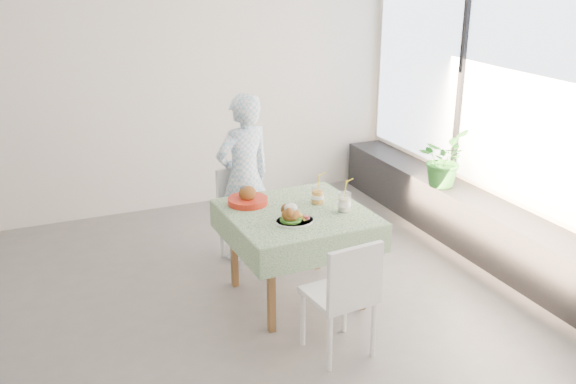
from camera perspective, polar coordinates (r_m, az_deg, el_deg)
name	(u,v)px	position (r m, az deg, el deg)	size (l,w,h in m)	color
floor	(191,329)	(4.87, -8.64, -11.93)	(6.00, 6.00, 0.00)	#625F5C
wall_back	(117,82)	(6.70, -14.92, 9.43)	(6.00, 0.02, 2.80)	white
wall_front	(372,341)	(2.14, 7.45, -12.98)	(6.00, 0.02, 2.80)	white
wall_right	(533,106)	(5.76, 20.92, 7.13)	(0.02, 5.00, 2.80)	white
window_pane	(534,77)	(5.70, 21.01, 9.56)	(0.01, 4.80, 2.18)	#D1E0F9
window_ledge	(498,236)	(5.97, 18.16, -3.76)	(0.40, 4.80, 0.50)	black
cafe_table	(296,244)	(5.02, 0.75, -4.69)	(1.07, 1.07, 0.74)	brown
chair_far	(246,232)	(5.77, -3.71, -3.54)	(0.46, 0.46, 0.83)	white
chair_near	(339,318)	(4.45, 4.57, -11.07)	(0.44, 0.44, 0.86)	white
diner	(244,178)	(5.63, -3.94, 1.26)	(0.55, 0.36, 1.50)	#8ABADE
main_dish	(293,216)	(4.68, 0.42, -2.17)	(0.29, 0.29, 0.15)	white
juice_cup_orange	(318,195)	(5.04, 2.64, -0.30)	(0.10, 0.10, 0.29)	white
juice_cup_lemonade	(344,203)	(4.90, 5.02, -0.94)	(0.10, 0.10, 0.29)	white
second_dish	(248,199)	(5.04, -3.60, -0.60)	(0.31, 0.31, 0.15)	#B32312
potted_plant	(442,159)	(6.27, 13.56, 2.88)	(0.48, 0.42, 0.53)	#256F26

